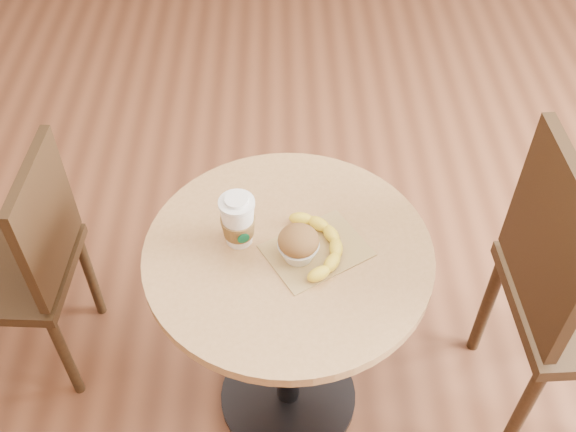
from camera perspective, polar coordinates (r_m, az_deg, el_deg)
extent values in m
plane|color=brown|center=(2.28, -0.80, -15.97)|extent=(7.00, 7.00, 0.00)
cylinder|color=black|center=(2.29, 0.02, -14.94)|extent=(0.44, 0.44, 0.02)
cylinder|color=black|center=(1.97, 0.02, -9.94)|extent=(0.07, 0.07, 0.72)
cylinder|color=tan|center=(1.68, 0.02, -3.21)|extent=(0.73, 0.73, 0.03)
cube|color=#2F1F10|center=(2.22, -22.42, -4.33)|extent=(0.39, 0.39, 0.04)
cylinder|color=#2F1F10|center=(2.41, -16.42, -4.78)|extent=(0.03, 0.03, 0.42)
cylinder|color=#2F1F10|center=(2.24, -18.35, -11.12)|extent=(0.03, 0.03, 0.42)
cube|color=#2F1F10|center=(1.99, -19.87, -0.36)|extent=(0.05, 0.36, 0.39)
cylinder|color=#2F1F10|center=(2.10, 19.19, -15.37)|extent=(0.04, 0.04, 0.50)
cylinder|color=#2F1F10|center=(2.28, 16.55, -7.12)|extent=(0.04, 0.04, 0.50)
cube|color=#2F1F10|center=(1.78, 21.24, -1.93)|extent=(0.05, 0.42, 0.47)
cube|color=#A78850|center=(1.67, 2.43, -2.93)|extent=(0.30, 0.28, 0.00)
cylinder|color=white|center=(1.60, -4.38, 1.09)|extent=(0.09, 0.09, 0.01)
cylinder|color=white|center=(1.59, -4.40, 1.35)|extent=(0.06, 0.06, 0.01)
cylinder|color=#074C2A|center=(1.63, -3.79, -1.91)|extent=(0.03, 0.01, 0.03)
ellipsoid|color=brown|center=(1.61, 0.89, -2.09)|extent=(0.10, 0.10, 0.07)
ellipsoid|color=#F8F0C7|center=(1.59, 0.90, -1.60)|extent=(0.04, 0.04, 0.02)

